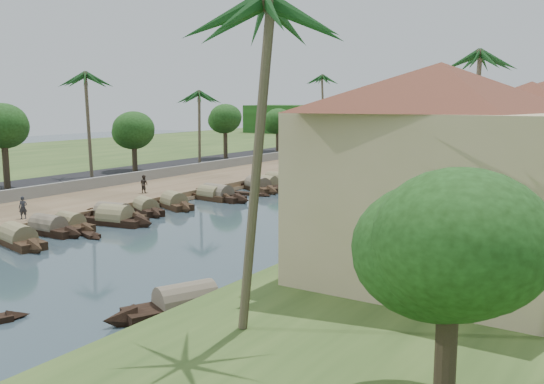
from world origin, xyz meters
The scene contains 41 objects.
ground centered at (0.00, 0.00, 0.00)m, with size 220.00×220.00×0.00m, color #31424A.
left_bank centered at (-16.00, 20.00, 0.40)m, with size 10.00×180.00×0.80m, color brown.
right_bank centered at (19.00, 20.00, 0.60)m, with size 16.00×180.00×1.20m, color #2C461C.
road centered at (-24.50, 20.00, 0.70)m, with size 8.00×180.00×1.40m, color black.
retaining_wall centered at (-20.20, 20.00, 1.35)m, with size 0.40×180.00×1.10m, color gray.
treeline centered at (0.00, 100.00, 4.00)m, with size 120.00×14.00×8.00m.
bridge centered at (0.00, 72.00, 1.72)m, with size 28.00×4.00×2.40m.
building_near centered at (18.99, -2.00, 6.38)m, with size 14.85×14.85×10.20m.
building_mid centered at (19.99, 14.00, 6.13)m, with size 14.11×14.11×9.70m.
sampan_2 centered at (-8.50, -4.89, 0.41)m, with size 7.86×3.21×2.06m.
sampan_3 centered at (-9.68, -1.60, 0.41)m, with size 7.27×1.84×1.98m.
sampan_4 centered at (-9.50, 0.19, 0.40)m, with size 6.22×1.84×1.81m.
sampan_5 centered at (-8.11, 3.42, 0.42)m, with size 7.29×2.95×2.27m.
sampan_6 centered at (-9.24, 4.18, 0.42)m, with size 7.52×2.99×2.20m.
sampan_7 centered at (-9.50, 8.18, 0.41)m, with size 6.86×4.25×1.89m.
sampan_8 centered at (-9.14, 11.37, 0.41)m, with size 6.71×4.00×2.07m.
sampan_9 centered at (-8.66, 17.05, 0.42)m, with size 8.90×2.89×2.21m.
sampan_10 centered at (-9.17, 16.63, 0.41)m, with size 6.76×2.13×1.89m.
sampan_11 centered at (-8.43, 25.07, 0.42)m, with size 7.82×2.24×2.22m.
sampan_12 centered at (-8.76, 24.28, 0.41)m, with size 8.54×5.63×2.12m.
sampan_13 centered at (-8.81, 28.45, 0.42)m, with size 8.05×2.15×2.19m.
sampan_14 centered at (9.64, -8.67, 0.41)m, with size 4.69×7.86×1.97m.
sampan_15 centered at (9.70, 5.00, 0.41)m, with size 2.66×8.01×2.12m.
sampan_16 centered at (9.39, 21.33, 0.40)m, with size 4.47×7.16×1.84m.
canoe_1 centered at (-7.25, -0.29, 0.10)m, with size 5.13×2.35×0.83m.
canoe_2 centered at (-7.75, 20.93, 0.10)m, with size 5.47×1.37×0.79m.
palm_0 centered at (15.00, -11.27, 12.80)m, with size 3.20×3.20×13.45m.
palm_1 centered at (16.00, 7.92, 9.52)m, with size 3.20×3.20×10.05m.
palm_2 centered at (15.00, 19.52, 12.93)m, with size 3.20×3.20×13.61m.
palm_3 centered at (16.00, 38.98, 10.15)m, with size 3.20×3.20×10.71m.
palm_5 centered at (-24.00, 14.75, 12.02)m, with size 3.20×3.20×12.45m.
palm_6 centered at (-22.00, 30.56, 10.26)m, with size 3.20×3.20×10.61m.
palm_7 centered at (14.00, 53.27, 10.91)m, with size 3.20×3.20×11.49m.
palm_8 centered at (-20.50, 61.25, 13.05)m, with size 3.20×3.20×13.52m.
tree_2 centered at (-24.00, 4.75, 7.12)m, with size 4.62×4.62×7.73m.
tree_3 centered at (-24.00, 21.20, 6.01)m, with size 4.81×4.81×6.66m.
tree_4 centered at (-24.00, 38.62, 6.82)m, with size 4.45×4.45×7.36m.
tree_5 centered at (-24.00, 52.29, 6.05)m, with size 4.36×4.36×6.54m.
tree_7 centered at (23.00, -13.19, 5.83)m, with size 4.71×4.71×6.64m.
person_near centered at (-12.58, -1.56, 1.65)m, with size 0.62×0.41×1.70m, color #27292E.
person_far centered at (-13.88, 12.43, 1.67)m, with size 0.85×0.66×1.74m, color #382E27.
Camera 1 is at (27.55, -29.01, 9.84)m, focal length 40.00 mm.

